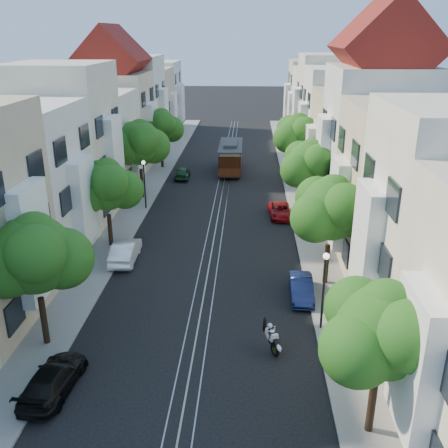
# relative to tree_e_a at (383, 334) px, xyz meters

# --- Properties ---
(ground) EXTENTS (200.00, 200.00, 0.00)m
(ground) POSITION_rel_tree_e_a_xyz_m (-7.26, 31.02, -4.40)
(ground) COLOR black
(ground) RESTS_ON ground
(sidewalk_east) EXTENTS (2.50, 80.00, 0.12)m
(sidewalk_east) POSITION_rel_tree_e_a_xyz_m (-0.01, 31.02, -4.34)
(sidewalk_east) COLOR gray
(sidewalk_east) RESTS_ON ground
(sidewalk_west) EXTENTS (2.50, 80.00, 0.12)m
(sidewalk_west) POSITION_rel_tree_e_a_xyz_m (-14.51, 31.02, -4.34)
(sidewalk_west) COLOR gray
(sidewalk_west) RESTS_ON ground
(rail_left) EXTENTS (0.06, 80.00, 0.02)m
(rail_left) POSITION_rel_tree_e_a_xyz_m (-7.81, 31.02, -4.39)
(rail_left) COLOR gray
(rail_left) RESTS_ON ground
(rail_slot) EXTENTS (0.06, 80.00, 0.02)m
(rail_slot) POSITION_rel_tree_e_a_xyz_m (-7.26, 31.02, -4.39)
(rail_slot) COLOR gray
(rail_slot) RESTS_ON ground
(rail_right) EXTENTS (0.06, 80.00, 0.02)m
(rail_right) POSITION_rel_tree_e_a_xyz_m (-6.71, 31.02, -4.39)
(rail_right) COLOR gray
(rail_right) RESTS_ON ground
(lane_line) EXTENTS (0.08, 80.00, 0.01)m
(lane_line) POSITION_rel_tree_e_a_xyz_m (-7.26, 31.02, -4.40)
(lane_line) COLOR tan
(lane_line) RESTS_ON ground
(townhouses_east) EXTENTS (7.75, 72.00, 12.00)m
(townhouses_east) POSITION_rel_tree_e_a_xyz_m (4.61, 30.94, 0.79)
(townhouses_east) COLOR beige
(townhouses_east) RESTS_ON ground
(townhouses_west) EXTENTS (7.75, 72.00, 11.76)m
(townhouses_west) POSITION_rel_tree_e_a_xyz_m (-19.13, 30.94, 0.68)
(townhouses_west) COLOR silver
(townhouses_west) RESTS_ON ground
(tree_e_a) EXTENTS (4.72, 3.87, 6.27)m
(tree_e_a) POSITION_rel_tree_e_a_xyz_m (0.00, 0.00, 0.00)
(tree_e_a) COLOR black
(tree_e_a) RESTS_ON ground
(tree_e_b) EXTENTS (4.93, 4.08, 6.68)m
(tree_e_b) POSITION_rel_tree_e_a_xyz_m (0.00, 12.00, 0.34)
(tree_e_b) COLOR black
(tree_e_b) RESTS_ON ground
(tree_e_c) EXTENTS (4.84, 3.99, 6.52)m
(tree_e_c) POSITION_rel_tree_e_a_xyz_m (0.00, 23.00, 0.20)
(tree_e_c) COLOR black
(tree_e_c) RESTS_ON ground
(tree_e_d) EXTENTS (5.01, 4.16, 6.85)m
(tree_e_d) POSITION_rel_tree_e_a_xyz_m (0.00, 34.00, 0.47)
(tree_e_d) COLOR black
(tree_e_d) RESTS_ON ground
(tree_w_a) EXTENTS (4.93, 4.08, 6.68)m
(tree_w_a) POSITION_rel_tree_e_a_xyz_m (-14.40, 5.00, 0.34)
(tree_w_a) COLOR black
(tree_w_a) RESTS_ON ground
(tree_w_b) EXTENTS (4.72, 3.87, 6.27)m
(tree_w_b) POSITION_rel_tree_e_a_xyz_m (-14.40, 17.00, 0.00)
(tree_w_b) COLOR black
(tree_w_b) RESTS_ON ground
(tree_w_c) EXTENTS (5.13, 4.28, 7.09)m
(tree_w_c) POSITION_rel_tree_e_a_xyz_m (-14.40, 28.00, 0.67)
(tree_w_c) COLOR black
(tree_w_c) RESTS_ON ground
(tree_w_d) EXTENTS (4.84, 3.99, 6.52)m
(tree_w_d) POSITION_rel_tree_e_a_xyz_m (-14.40, 39.00, 0.20)
(tree_w_d) COLOR black
(tree_w_d) RESTS_ON ground
(lamp_east) EXTENTS (0.32, 0.32, 4.16)m
(lamp_east) POSITION_rel_tree_e_a_xyz_m (-0.96, 7.02, -1.55)
(lamp_east) COLOR black
(lamp_east) RESTS_ON ground
(lamp_west) EXTENTS (0.32, 0.32, 4.16)m
(lamp_west) POSITION_rel_tree_e_a_xyz_m (-13.56, 25.02, -1.55)
(lamp_west) COLOR black
(lamp_west) RESTS_ON ground
(sportbike_rider) EXTENTS (0.86, 1.79, 1.41)m
(sportbike_rider) POSITION_rel_tree_e_a_xyz_m (-3.60, 5.14, -3.61)
(sportbike_rider) COLOR black
(sportbike_rider) RESTS_ON ground
(cable_car) EXTENTS (2.50, 7.85, 3.01)m
(cable_car) POSITION_rel_tree_e_a_xyz_m (-6.76, 37.95, -2.61)
(cable_car) COLOR black
(cable_car) RESTS_ON ground
(parked_car_e_mid) EXTENTS (1.31, 3.61, 1.18)m
(parked_car_e_mid) POSITION_rel_tree_e_a_xyz_m (-1.66, 10.28, -3.81)
(parked_car_e_mid) COLOR #0B1439
(parked_car_e_mid) RESTS_ON ground
(parked_car_e_far) EXTENTS (2.02, 3.96, 1.07)m
(parked_car_e_far) POSITION_rel_tree_e_a_xyz_m (-2.14, 23.72, -3.86)
(parked_car_e_far) COLOR maroon
(parked_car_e_far) RESTS_ON ground
(parked_car_w_near) EXTENTS (2.04, 4.32, 1.22)m
(parked_car_w_near) POSITION_rel_tree_e_a_xyz_m (-12.86, 1.71, -3.79)
(parked_car_w_near) COLOR black
(parked_car_w_near) RESTS_ON ground
(parked_car_w_mid) EXTENTS (1.57, 4.22, 1.38)m
(parked_car_w_mid) POSITION_rel_tree_e_a_xyz_m (-12.86, 14.67, -3.71)
(parked_car_w_mid) COLOR white
(parked_car_w_mid) RESTS_ON ground
(parked_car_w_far) EXTENTS (1.49, 3.58, 1.21)m
(parked_car_w_far) POSITION_rel_tree_e_a_xyz_m (-11.66, 34.84, -3.79)
(parked_car_w_far) COLOR #16371E
(parked_car_w_far) RESTS_ON ground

